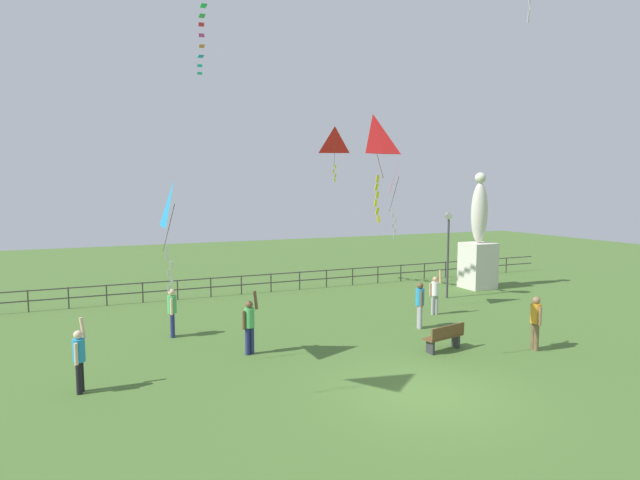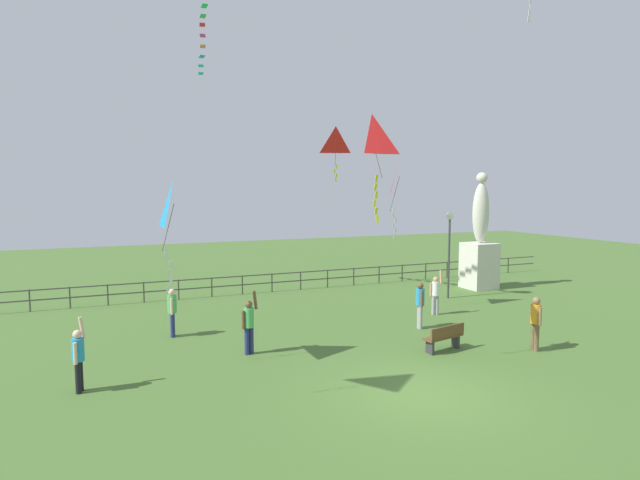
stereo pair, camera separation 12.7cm
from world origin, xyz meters
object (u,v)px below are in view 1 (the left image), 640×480
at_px(lamppost, 448,235).
at_px(kite_5, 174,207).
at_px(person_0, 435,292).
at_px(person_3, 79,356).
at_px(person_4, 536,319).
at_px(person_2, 420,302).
at_px(park_bench, 445,337).
at_px(kite_0, 373,142).
at_px(kite_2, 335,142).
at_px(person_1, 172,310).
at_px(statue_monument, 478,249).
at_px(kite_1, 399,180).
at_px(person_5, 249,323).

distance_m(lamppost, kite_5, 14.16).
relative_size(person_0, kite_5, 0.59).
bearing_deg(person_3, person_4, -8.37).
bearing_deg(person_2, park_bench, -107.25).
bearing_deg(kite_0, park_bench, 10.28).
bearing_deg(kite_5, kite_2, 43.44).
distance_m(lamppost, kite_2, 7.18).
distance_m(person_0, person_3, 13.60).
height_order(park_bench, person_2, person_2).
height_order(person_0, person_1, person_0).
xyz_separation_m(statue_monument, person_2, (-7.35, -5.40, -1.09)).
relative_size(person_0, kite_1, 0.56).
bearing_deg(person_0, person_2, -139.70).
relative_size(person_4, person_5, 0.87).
bearing_deg(kite_5, person_2, 5.64).
distance_m(person_1, person_4, 12.20).
height_order(person_1, kite_2, kite_2).
relative_size(statue_monument, kite_1, 1.82).
relative_size(person_1, kite_2, 0.64).
bearing_deg(person_2, kite_2, 89.77).
relative_size(person_3, kite_5, 0.61).
distance_m(person_2, kite_5, 9.65).
height_order(kite_0, kite_1, kite_0).
distance_m(person_5, kite_2, 12.29).
bearing_deg(park_bench, person_3, 175.23).
distance_m(person_2, kite_2, 10.00).
relative_size(lamppost, kite_5, 1.31).
bearing_deg(statue_monument, kite_1, -157.26).
xyz_separation_m(lamppost, park_bench, (-5.11, -6.57, -2.56)).
xyz_separation_m(statue_monument, kite_5, (-16.23, -6.28, 2.59)).
bearing_deg(lamppost, person_2, -137.20).
distance_m(lamppost, person_0, 4.11).
bearing_deg(park_bench, person_0, 57.70).
distance_m(park_bench, person_0, 4.86).
distance_m(person_2, person_3, 11.55).
height_order(person_5, kite_1, kite_1).
height_order(person_4, kite_5, kite_5).
distance_m(person_3, kite_0, 9.51).
height_order(kite_0, kite_5, kite_0).
relative_size(lamppost, kite_2, 1.54).
height_order(lamppost, person_4, lamppost).
height_order(person_2, person_5, person_5).
bearing_deg(kite_1, kite_2, 96.75).
bearing_deg(kite_5, statue_monument, 21.15).
height_order(park_bench, person_4, person_4).
height_order(park_bench, person_5, person_5).
height_order(person_5, kite_2, kite_2).
height_order(lamppost, person_5, lamppost).
xyz_separation_m(person_3, person_4, (13.35, -1.96, 0.05)).
xyz_separation_m(person_3, kite_5, (2.55, 0.81, 3.71)).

